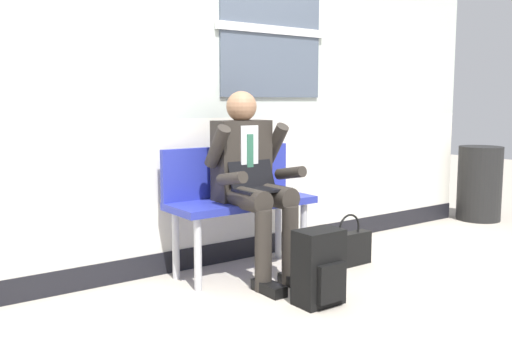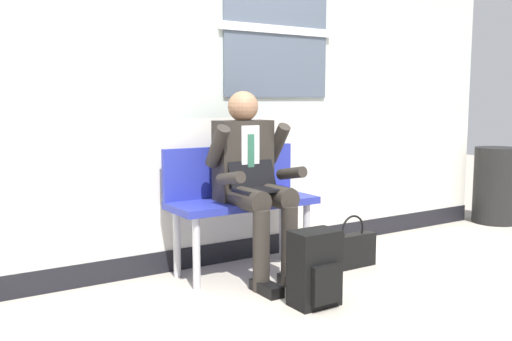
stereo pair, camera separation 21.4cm
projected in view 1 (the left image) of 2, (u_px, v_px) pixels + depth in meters
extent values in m
plane|color=#B2A899|center=(274.00, 290.00, 3.58)|extent=(18.00, 18.00, 0.00)
cube|color=silver|center=(210.00, 181.00, 4.13)|extent=(5.71, 0.12, 0.93)
cube|color=black|center=(211.00, 252.00, 4.19)|extent=(5.71, 0.14, 0.16)
cube|color=#4C5666|center=(272.00, 30.00, 4.23)|extent=(0.94, 0.02, 1.02)
cube|color=silver|center=(273.00, 30.00, 4.23)|extent=(1.02, 0.03, 0.06)
cube|color=#28339E|center=(242.00, 203.00, 3.88)|extent=(1.05, 0.42, 0.05)
cube|color=#28339E|center=(228.00, 171.00, 4.00)|extent=(1.05, 0.04, 0.36)
cylinder|color=#B7B7BC|center=(198.00, 254.00, 3.54)|extent=(0.05, 0.05, 0.48)
cylinder|color=#B7B7BC|center=(176.00, 244.00, 3.78)|extent=(0.05, 0.05, 0.48)
cylinder|color=#B7B7BC|center=(304.00, 235.00, 4.05)|extent=(0.05, 0.05, 0.48)
cylinder|color=#B7B7BC|center=(278.00, 227.00, 4.30)|extent=(0.05, 0.05, 0.48)
cylinder|color=#2D2823|center=(246.00, 199.00, 3.64)|extent=(0.15, 0.40, 0.15)
cylinder|color=#2D2823|center=(263.00, 251.00, 3.53)|extent=(0.11, 0.11, 0.53)
cube|color=black|center=(269.00, 288.00, 3.51)|extent=(0.10, 0.26, 0.07)
cylinder|color=#2D2823|center=(273.00, 195.00, 3.77)|extent=(0.15, 0.40, 0.15)
cylinder|color=#2D2823|center=(290.00, 245.00, 3.66)|extent=(0.11, 0.11, 0.53)
cube|color=black|center=(296.00, 281.00, 3.64)|extent=(0.10, 0.26, 0.07)
cube|color=#2D2823|center=(242.00, 160.00, 3.85)|extent=(0.40, 0.18, 0.55)
cube|color=silver|center=(250.00, 154.00, 3.77)|extent=(0.14, 0.01, 0.39)
cube|color=#2D664C|center=(250.00, 158.00, 3.76)|extent=(0.05, 0.01, 0.33)
sphere|color=#9E7051|center=(241.00, 106.00, 3.80)|extent=(0.21, 0.21, 0.21)
cylinder|color=#2D2823|center=(217.00, 147.00, 3.64)|extent=(0.09, 0.25, 0.30)
cylinder|color=#2D2823|center=(232.00, 179.00, 3.53)|extent=(0.08, 0.27, 0.12)
cylinder|color=#2D2823|center=(275.00, 143.00, 3.92)|extent=(0.09, 0.25, 0.30)
cylinder|color=#2D2823|center=(290.00, 173.00, 3.80)|extent=(0.08, 0.27, 0.12)
cube|color=black|center=(262.00, 189.00, 3.68)|extent=(0.35, 0.22, 0.02)
cube|color=black|center=(251.00, 171.00, 3.77)|extent=(0.35, 0.08, 0.21)
cube|color=black|center=(319.00, 267.00, 3.30)|extent=(0.28, 0.19, 0.45)
cube|color=black|center=(332.00, 283.00, 3.22)|extent=(0.20, 0.04, 0.23)
cube|color=black|center=(349.00, 250.00, 4.09)|extent=(0.39, 0.09, 0.24)
torus|color=black|center=(349.00, 228.00, 4.07)|extent=(0.21, 0.02, 0.21)
cylinder|color=black|center=(480.00, 183.00, 5.67)|extent=(0.43, 0.43, 0.75)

